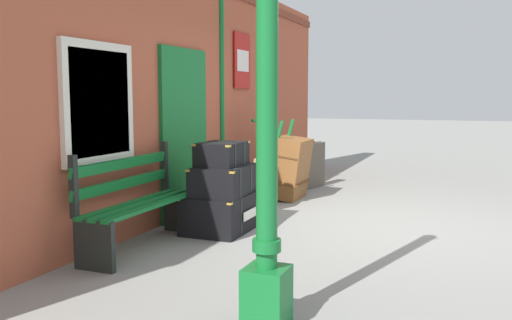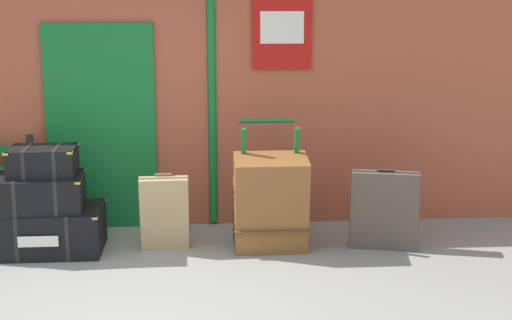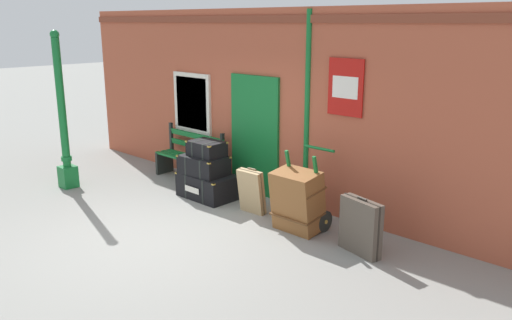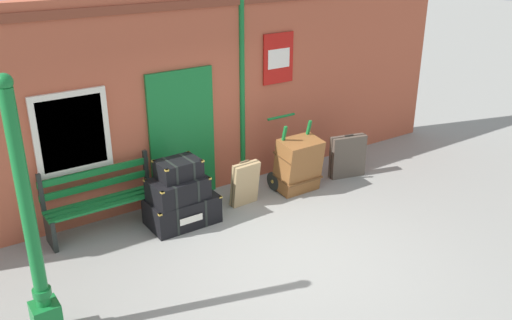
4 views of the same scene
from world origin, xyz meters
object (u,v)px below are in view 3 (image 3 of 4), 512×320
(lamp_post, at_px, (64,130))
(suitcase_cream, at_px, (361,227))
(steamer_trunk_top, at_px, (207,149))
(steamer_trunk_middle, at_px, (204,165))
(platform_bench, at_px, (190,158))
(steamer_trunk_base, at_px, (208,186))
(large_brown_trunk, at_px, (298,201))
(suitcase_caramel, at_px, (251,191))
(porters_trolley, at_px, (305,210))

(lamp_post, distance_m, suitcase_cream, 5.68)
(suitcase_cream, bearing_deg, steamer_trunk_top, 177.56)
(steamer_trunk_middle, bearing_deg, lamp_post, -148.85)
(platform_bench, height_order, steamer_trunk_base, platform_bench)
(platform_bench, height_order, suitcase_cream, platform_bench)
(steamer_trunk_top, height_order, large_brown_trunk, steamer_trunk_top)
(steamer_trunk_middle, relative_size, steamer_trunk_top, 1.36)
(suitcase_cream, bearing_deg, large_brown_trunk, 178.76)
(lamp_post, bearing_deg, steamer_trunk_base, 31.05)
(steamer_trunk_top, distance_m, suitcase_cream, 3.23)
(steamer_trunk_middle, height_order, large_brown_trunk, large_brown_trunk)
(lamp_post, xyz_separation_m, suitcase_caramel, (3.40, 1.36, -0.71))
(steamer_trunk_base, bearing_deg, suitcase_cream, -2.32)
(porters_trolley, relative_size, large_brown_trunk, 1.27)
(steamer_trunk_middle, xyz_separation_m, suitcase_caramel, (1.15, -0.00, -0.22))
(suitcase_caramel, bearing_deg, steamer_trunk_base, 178.21)
(lamp_post, distance_m, steamer_trunk_base, 2.84)
(steamer_trunk_top, height_order, suitcase_cream, steamer_trunk_top)
(large_brown_trunk, distance_m, suitcase_caramel, 1.01)
(lamp_post, relative_size, porters_trolley, 2.40)
(steamer_trunk_top, height_order, suitcase_caramel, steamer_trunk_top)
(steamer_trunk_middle, relative_size, large_brown_trunk, 0.90)
(large_brown_trunk, relative_size, suitcase_caramel, 1.25)
(platform_bench, xyz_separation_m, steamer_trunk_middle, (0.96, -0.49, 0.14))
(platform_bench, bearing_deg, steamer_trunk_middle, -27.09)
(steamer_trunk_middle, distance_m, porters_trolley, 2.17)
(suitcase_caramel, bearing_deg, lamp_post, -158.21)
(steamer_trunk_middle, bearing_deg, suitcase_caramel, -0.18)
(porters_trolley, xyz_separation_m, large_brown_trunk, (0.00, -0.18, 0.20))
(lamp_post, distance_m, large_brown_trunk, 4.63)
(platform_bench, relative_size, steamer_trunk_base, 1.58)
(porters_trolley, height_order, suitcase_cream, porters_trolley)
(platform_bench, bearing_deg, suitcase_cream, -8.02)
(large_brown_trunk, bearing_deg, suitcase_cream, -1.24)
(suitcase_cream, bearing_deg, lamp_post, -167.01)
(steamer_trunk_middle, bearing_deg, porters_trolley, 2.75)
(platform_bench, height_order, porters_trolley, porters_trolley)
(steamer_trunk_middle, distance_m, suitcase_cream, 3.24)
(lamp_post, xyz_separation_m, large_brown_trunk, (4.40, 1.29, -0.61))
(platform_bench, xyz_separation_m, steamer_trunk_top, (1.01, -0.46, 0.43))
(steamer_trunk_base, relative_size, steamer_trunk_top, 1.63)
(steamer_trunk_middle, distance_m, large_brown_trunk, 2.15)
(platform_bench, xyz_separation_m, suitcase_caramel, (2.11, -0.50, -0.08))
(steamer_trunk_middle, xyz_separation_m, large_brown_trunk, (2.15, -0.07, -0.12))
(steamer_trunk_top, bearing_deg, large_brown_trunk, -3.06)
(lamp_post, bearing_deg, large_brown_trunk, 16.32)
(large_brown_trunk, bearing_deg, platform_bench, 169.66)
(porters_trolley, xyz_separation_m, suitcase_caramel, (-1.00, -0.11, 0.09))
(steamer_trunk_top, xyz_separation_m, large_brown_trunk, (2.10, -0.11, -0.41))
(suitcase_cream, bearing_deg, suitcase_caramel, 177.40)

